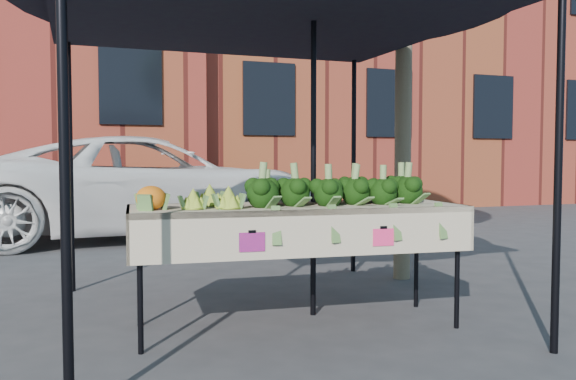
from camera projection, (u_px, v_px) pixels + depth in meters
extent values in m
plane|color=#303033|center=(302.00, 328.00, 4.29)|extent=(90.00, 90.00, 0.00)
cube|color=#BFB19D|center=(297.00, 266.00, 4.31)|extent=(2.46, 1.01, 0.90)
cube|color=#F22D8C|center=(259.00, 243.00, 3.77)|extent=(0.17, 0.01, 0.12)
cube|color=#F92F71|center=(385.00, 236.00, 4.08)|extent=(0.17, 0.01, 0.12)
ellipsoid|color=black|center=(337.00, 186.00, 4.41)|extent=(1.48, 0.58, 0.27)
ellipsoid|color=#A7C13C|center=(207.00, 193.00, 4.04)|extent=(0.44, 0.48, 0.21)
ellipsoid|color=orange|center=(151.00, 196.00, 3.88)|extent=(0.21, 0.21, 0.19)
imported|color=white|center=(148.00, 56.00, 9.28)|extent=(1.69, 2.69, 5.70)
cube|color=maroon|center=(367.00, 61.00, 18.18)|extent=(12.00, 8.00, 8.50)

